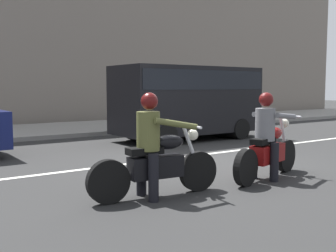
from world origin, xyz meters
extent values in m
plane|color=#282828|center=(0.00, 0.00, 0.00)|extent=(80.00, 80.00, 0.00)
cube|color=gray|center=(0.00, 8.00, 0.07)|extent=(40.00, 4.40, 0.14)
cube|color=slate|center=(0.00, 11.40, 5.14)|extent=(40.00, 1.40, 10.28)
cube|color=silver|center=(0.82, 0.90, 0.00)|extent=(18.00, 0.14, 0.01)
cylinder|color=black|center=(-1.79, -1.69, 0.31)|extent=(0.63, 0.19, 0.63)
cylinder|color=black|center=(-3.26, -1.53, 0.31)|extent=(0.63, 0.19, 0.63)
cylinder|color=silver|center=(-1.91, -1.67, 0.67)|extent=(0.36, 0.09, 0.78)
cube|color=black|center=(-2.52, -1.61, 0.45)|extent=(0.84, 0.37, 0.32)
ellipsoid|color=black|center=(-2.30, -1.63, 0.80)|extent=(0.50, 0.29, 0.22)
cube|color=black|center=(-2.70, -1.59, 0.70)|extent=(0.54, 0.29, 0.10)
cylinder|color=silver|center=(-1.97, -1.67, 1.03)|extent=(0.11, 0.70, 0.04)
sphere|color=silver|center=(-1.89, -1.67, 0.89)|extent=(0.17, 0.17, 0.17)
cylinder|color=silver|center=(-2.80, -1.42, 0.33)|extent=(0.70, 0.14, 0.07)
cylinder|color=black|center=(-2.68, -1.79, 0.34)|extent=(0.17, 0.17, 0.68)
cylinder|color=black|center=(-2.64, -1.39, 0.34)|extent=(0.17, 0.17, 0.68)
cylinder|color=brown|center=(-2.64, -1.59, 0.99)|extent=(0.37, 0.37, 0.56)
cylinder|color=brown|center=(-2.33, -1.85, 1.09)|extent=(0.70, 0.16, 0.21)
cylinder|color=brown|center=(-2.28, -1.41, 1.09)|extent=(0.70, 0.16, 0.21)
sphere|color=tan|center=(-2.62, -1.60, 1.39)|extent=(0.20, 0.20, 0.20)
sphere|color=#510F0F|center=(-2.62, -1.60, 1.42)|extent=(0.25, 0.25, 0.25)
cylinder|color=black|center=(0.51, -1.53, 0.31)|extent=(0.63, 0.27, 0.62)
cylinder|color=black|center=(-0.96, -1.91, 0.31)|extent=(0.63, 0.27, 0.62)
cylinder|color=silver|center=(0.40, -1.56, 0.70)|extent=(0.38, 0.15, 0.83)
cube|color=maroon|center=(-0.22, -1.72, 0.45)|extent=(0.88, 0.48, 0.32)
ellipsoid|color=maroon|center=(-0.01, -1.66, 0.79)|extent=(0.52, 0.35, 0.22)
cube|color=black|center=(-0.40, -1.76, 0.69)|extent=(0.56, 0.36, 0.10)
cylinder|color=silver|center=(0.34, -1.58, 1.08)|extent=(0.21, 0.69, 0.04)
sphere|color=silver|center=(0.42, -1.56, 0.94)|extent=(0.17, 0.17, 0.17)
cylinder|color=silver|center=(-0.55, -1.64, 0.33)|extent=(0.70, 0.24, 0.07)
cylinder|color=black|center=(-0.31, -1.95, 0.33)|extent=(0.18, 0.18, 0.67)
cylinder|color=black|center=(-0.41, -1.56, 0.33)|extent=(0.18, 0.18, 0.67)
cylinder|color=slate|center=(-0.34, -1.75, 0.97)|extent=(0.41, 0.41, 0.57)
cylinder|color=slate|center=(0.05, -1.88, 1.11)|extent=(0.71, 0.26, 0.15)
cylinder|color=slate|center=(-0.05, -1.45, 1.11)|extent=(0.71, 0.26, 0.15)
sphere|color=tan|center=(-0.32, -1.74, 1.37)|extent=(0.20, 0.20, 0.20)
sphere|color=#510F0F|center=(-0.32, -1.74, 1.40)|extent=(0.25, 0.25, 0.25)
cube|color=black|center=(1.95, 3.38, 1.24)|extent=(4.56, 1.90, 1.99)
cube|color=black|center=(1.95, 3.38, 1.83)|extent=(4.43, 1.93, 0.56)
cylinder|color=black|center=(3.36, 3.38, 0.32)|extent=(0.64, 1.96, 0.64)
cylinder|color=black|center=(0.53, 3.38, 0.32)|extent=(0.64, 1.96, 0.64)
camera|label=1|loc=(-5.77, -6.53, 1.62)|focal=43.56mm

